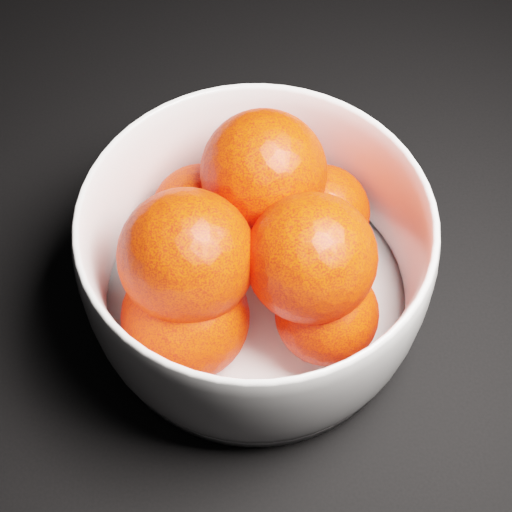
{
  "coord_description": "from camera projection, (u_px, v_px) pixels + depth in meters",
  "views": [
    {
      "loc": [
        0.23,
        -0.01,
        0.46
      ],
      "look_at": [
        0.25,
        0.25,
        0.06
      ],
      "focal_mm": 50.0,
      "sensor_mm": 36.0,
      "label": 1
    }
  ],
  "objects": [
    {
      "name": "bowl",
      "position": [
        256.0,
        261.0,
        0.48
      ],
      "size": [
        0.23,
        0.23,
        0.11
      ],
      "rotation": [
        0.0,
        0.0,
        0.13
      ],
      "color": "silver",
      "rests_on": "ground"
    },
    {
      "name": "orange_pile",
      "position": [
        249.0,
        247.0,
        0.47
      ],
      "size": [
        0.18,
        0.17,
        0.13
      ],
      "color": "#F91F02",
      "rests_on": "bowl"
    }
  ]
}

